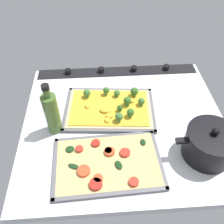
# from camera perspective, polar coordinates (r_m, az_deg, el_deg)

# --- Properties ---
(ground_plane) EXTENTS (0.79, 0.71, 0.03)m
(ground_plane) POSITION_cam_1_polar(r_m,az_deg,el_deg) (0.98, 2.89, -2.69)
(ground_plane) COLOR silver
(stove_control_panel) EXTENTS (0.76, 0.07, 0.03)m
(stove_control_panel) POSITION_cam_1_polar(r_m,az_deg,el_deg) (1.20, 1.30, 9.57)
(stove_control_panel) COLOR black
(stove_control_panel) RESTS_ON ground_plane
(baking_tray_front) EXTENTS (0.38, 0.28, 0.01)m
(baking_tray_front) POSITION_cam_1_polar(r_m,az_deg,el_deg) (1.00, -0.58, 0.56)
(baking_tray_front) COLOR slate
(baking_tray_front) RESTS_ON ground_plane
(broccoli_pizza) EXTENTS (0.36, 0.25, 0.05)m
(broccoli_pizza) POSITION_cam_1_polar(r_m,az_deg,el_deg) (1.00, -0.07, 1.22)
(broccoli_pizza) COLOR #D3B77F
(broccoli_pizza) RESTS_ON baking_tray_front
(baking_tray_back) EXTENTS (0.37, 0.25, 0.01)m
(baking_tray_back) POSITION_cam_1_polar(r_m,az_deg,el_deg) (0.84, -1.03, -11.95)
(baking_tray_back) COLOR slate
(baking_tray_back) RESTS_ON ground_plane
(veggie_pizza_back) EXTENTS (0.35, 0.22, 0.02)m
(veggie_pizza_back) POSITION_cam_1_polar(r_m,az_deg,el_deg) (0.84, -1.24, -11.76)
(veggie_pizza_back) COLOR tan
(veggie_pizza_back) RESTS_ON baking_tray_back
(cooking_pot) EXTENTS (0.24, 0.17, 0.13)m
(cooking_pot) POSITION_cam_1_polar(r_m,az_deg,el_deg) (0.89, 21.85, -6.96)
(cooking_pot) COLOR black
(cooking_pot) RESTS_ON ground_plane
(oil_bottle) EXTENTS (0.05, 0.05, 0.22)m
(oil_bottle) POSITION_cam_1_polar(r_m,az_deg,el_deg) (0.90, -13.90, -0.17)
(oil_bottle) COLOR #476B2D
(oil_bottle) RESTS_ON ground_plane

